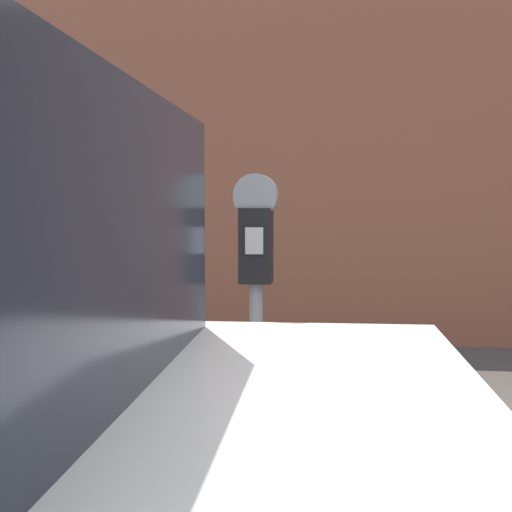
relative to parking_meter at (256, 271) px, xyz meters
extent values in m
cube|color=#BCB7AD|center=(0.37, 1.17, -1.10)|extent=(24.00, 2.80, 0.13)
cube|color=#935642|center=(0.37, 4.34, 1.83)|extent=(24.00, 0.30, 6.00)
cylinder|color=slate|center=(0.00, 0.00, -0.55)|extent=(0.06, 0.06, 0.98)
cube|color=black|center=(0.00, 0.00, 0.12)|extent=(0.15, 0.12, 0.35)
cube|color=gray|center=(0.00, -0.06, 0.14)|extent=(0.08, 0.01, 0.12)
cylinder|color=slate|center=(0.00, 0.00, 0.35)|extent=(0.20, 0.09, 0.20)
cylinder|color=black|center=(-0.14, -0.63, -0.86)|extent=(0.63, 0.24, 0.62)
camera|label=1|loc=(0.44, -3.27, 0.32)|focal=50.00mm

